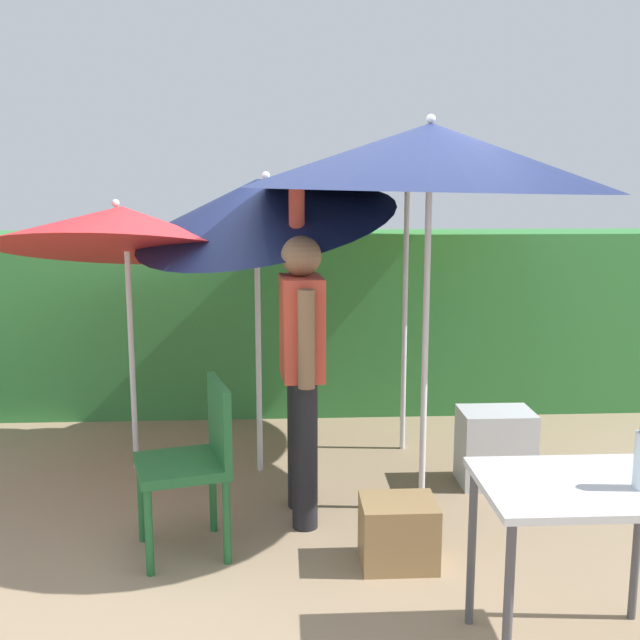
{
  "coord_description": "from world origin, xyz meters",
  "views": [
    {
      "loc": [
        -0.23,
        -4.01,
        1.88
      ],
      "look_at": [
        0.0,
        0.3,
        1.1
      ],
      "focal_mm": 42.85,
      "sensor_mm": 36.0,
      "label": 1
    }
  ],
  "objects_px": {
    "person_vendor": "(302,357)",
    "cooler_box": "(495,447)",
    "umbrella_yellow": "(408,163)",
    "folding_table": "(583,505)",
    "umbrella_orange": "(430,157)",
    "crate_cardboard": "(398,532)",
    "umbrella_rainbow": "(121,229)",
    "umbrella_navy": "(261,202)",
    "chair_plastic": "(195,456)"
  },
  "relations": [
    {
      "from": "umbrella_rainbow",
      "to": "umbrella_yellow",
      "type": "bearing_deg",
      "value": 8.47
    },
    {
      "from": "cooler_box",
      "to": "umbrella_orange",
      "type": "bearing_deg",
      "value": -146.55
    },
    {
      "from": "umbrella_orange",
      "to": "umbrella_navy",
      "type": "bearing_deg",
      "value": 145.94
    },
    {
      "from": "umbrella_yellow",
      "to": "umbrella_navy",
      "type": "relative_size",
      "value": 0.99
    },
    {
      "from": "umbrella_yellow",
      "to": "folding_table",
      "type": "height_order",
      "value": "umbrella_yellow"
    },
    {
      "from": "chair_plastic",
      "to": "umbrella_rainbow",
      "type": "bearing_deg",
      "value": 115.21
    },
    {
      "from": "person_vendor",
      "to": "cooler_box",
      "type": "relative_size",
      "value": 3.94
    },
    {
      "from": "umbrella_yellow",
      "to": "cooler_box",
      "type": "relative_size",
      "value": 4.64
    },
    {
      "from": "person_vendor",
      "to": "cooler_box",
      "type": "distance_m",
      "value": 1.47
    },
    {
      "from": "chair_plastic",
      "to": "folding_table",
      "type": "bearing_deg",
      "value": -31.92
    },
    {
      "from": "person_vendor",
      "to": "chair_plastic",
      "type": "distance_m",
      "value": 0.79
    },
    {
      "from": "cooler_box",
      "to": "crate_cardboard",
      "type": "relative_size",
      "value": 1.28
    },
    {
      "from": "umbrella_navy",
      "to": "folding_table",
      "type": "distance_m",
      "value": 2.68
    },
    {
      "from": "umbrella_yellow",
      "to": "umbrella_rainbow",
      "type": "bearing_deg",
      "value": -171.53
    },
    {
      "from": "umbrella_rainbow",
      "to": "cooler_box",
      "type": "height_order",
      "value": "umbrella_rainbow"
    },
    {
      "from": "umbrella_navy",
      "to": "person_vendor",
      "type": "relative_size",
      "value": 1.18
    },
    {
      "from": "umbrella_yellow",
      "to": "person_vendor",
      "type": "xyz_separation_m",
      "value": [
        -0.75,
        -1.1,
        -1.07
      ]
    },
    {
      "from": "umbrella_yellow",
      "to": "person_vendor",
      "type": "distance_m",
      "value": 1.71
    },
    {
      "from": "umbrella_navy",
      "to": "person_vendor",
      "type": "height_order",
      "value": "umbrella_navy"
    },
    {
      "from": "umbrella_rainbow",
      "to": "folding_table",
      "type": "distance_m",
      "value": 3.22
    },
    {
      "from": "umbrella_orange",
      "to": "person_vendor",
      "type": "bearing_deg",
      "value": -174.04
    },
    {
      "from": "umbrella_rainbow",
      "to": "cooler_box",
      "type": "xyz_separation_m",
      "value": [
        2.35,
        -0.4,
        -1.35
      ]
    },
    {
      "from": "umbrella_yellow",
      "to": "umbrella_navy",
      "type": "distance_m",
      "value": 1.08
    },
    {
      "from": "umbrella_navy",
      "to": "folding_table",
      "type": "height_order",
      "value": "umbrella_navy"
    },
    {
      "from": "cooler_box",
      "to": "crate_cardboard",
      "type": "bearing_deg",
      "value": -127.58
    },
    {
      "from": "umbrella_orange",
      "to": "umbrella_yellow",
      "type": "height_order",
      "value": "umbrella_orange"
    },
    {
      "from": "umbrella_navy",
      "to": "folding_table",
      "type": "relative_size",
      "value": 2.78
    },
    {
      "from": "cooler_box",
      "to": "folding_table",
      "type": "distance_m",
      "value": 1.85
    },
    {
      "from": "umbrella_navy",
      "to": "crate_cardboard",
      "type": "relative_size",
      "value": 5.97
    },
    {
      "from": "umbrella_rainbow",
      "to": "umbrella_yellow",
      "type": "xyz_separation_m",
      "value": [
        1.87,
        0.28,
        0.42
      ]
    },
    {
      "from": "umbrella_navy",
      "to": "umbrella_rainbow",
      "type": "bearing_deg",
      "value": 172.39
    },
    {
      "from": "umbrella_rainbow",
      "to": "cooler_box",
      "type": "bearing_deg",
      "value": -9.58
    },
    {
      "from": "umbrella_orange",
      "to": "folding_table",
      "type": "height_order",
      "value": "umbrella_orange"
    },
    {
      "from": "person_vendor",
      "to": "folding_table",
      "type": "bearing_deg",
      "value": -52.63
    },
    {
      "from": "umbrella_navy",
      "to": "person_vendor",
      "type": "xyz_separation_m",
      "value": [
        0.23,
        -0.7,
        -0.82
      ]
    },
    {
      "from": "umbrella_navy",
      "to": "crate_cardboard",
      "type": "distance_m",
      "value": 2.15
    },
    {
      "from": "chair_plastic",
      "to": "crate_cardboard",
      "type": "height_order",
      "value": "chair_plastic"
    },
    {
      "from": "umbrella_yellow",
      "to": "folding_table",
      "type": "relative_size",
      "value": 2.77
    },
    {
      "from": "umbrella_navy",
      "to": "umbrella_yellow",
      "type": "bearing_deg",
      "value": 22.1
    },
    {
      "from": "umbrella_rainbow",
      "to": "crate_cardboard",
      "type": "distance_m",
      "value": 2.54
    },
    {
      "from": "umbrella_yellow",
      "to": "cooler_box",
      "type": "xyz_separation_m",
      "value": [
        0.48,
        -0.67,
        -1.77
      ]
    },
    {
      "from": "umbrella_rainbow",
      "to": "cooler_box",
      "type": "distance_m",
      "value": 2.74
    },
    {
      "from": "crate_cardboard",
      "to": "chair_plastic",
      "type": "bearing_deg",
      "value": 168.78
    },
    {
      "from": "umbrella_yellow",
      "to": "cooler_box",
      "type": "bearing_deg",
      "value": -54.51
    },
    {
      "from": "cooler_box",
      "to": "umbrella_rainbow",
      "type": "bearing_deg",
      "value": 170.42
    },
    {
      "from": "umbrella_yellow",
      "to": "person_vendor",
      "type": "relative_size",
      "value": 1.18
    },
    {
      "from": "folding_table",
      "to": "cooler_box",
      "type": "bearing_deg",
      "value": 84.27
    },
    {
      "from": "cooler_box",
      "to": "folding_table",
      "type": "bearing_deg",
      "value": -95.73
    },
    {
      "from": "crate_cardboard",
      "to": "umbrella_rainbow",
      "type": "bearing_deg",
      "value": 138.51
    },
    {
      "from": "person_vendor",
      "to": "chair_plastic",
      "type": "relative_size",
      "value": 2.11
    }
  ]
}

